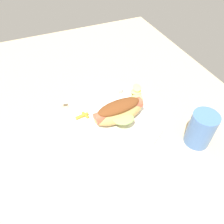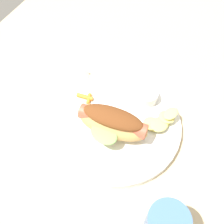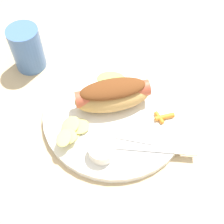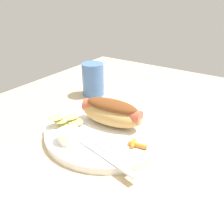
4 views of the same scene
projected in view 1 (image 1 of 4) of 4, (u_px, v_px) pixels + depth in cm
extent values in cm
cube|color=tan|center=(105.00, 116.00, 68.52)|extent=(120.00, 90.00, 1.80)
cylinder|color=white|center=(115.00, 116.00, 66.12)|extent=(28.98, 28.98, 1.60)
ellipsoid|color=tan|center=(119.00, 112.00, 62.48)|extent=(7.84, 15.80, 5.20)
cylinder|color=#C1563D|center=(119.00, 110.00, 61.82)|extent=(4.52, 14.93, 3.26)
ellipsoid|color=brown|center=(119.00, 107.00, 60.77)|extent=(6.01, 13.37, 2.41)
ellipsoid|color=#7FC65B|center=(123.00, 119.00, 59.42)|extent=(5.77, 6.91, 0.77)
cylinder|color=white|center=(115.00, 90.00, 71.38)|extent=(4.88, 4.88, 2.50)
cube|color=silver|center=(93.00, 99.00, 70.02)|extent=(4.18, 13.58, 0.40)
cube|color=silver|center=(66.00, 101.00, 69.28)|extent=(1.00, 3.19, 0.40)
cube|color=silver|center=(66.00, 102.00, 68.97)|extent=(1.00, 3.19, 0.40)
cube|color=silver|center=(66.00, 103.00, 68.66)|extent=(1.00, 3.19, 0.40)
cube|color=silver|center=(93.00, 103.00, 68.80)|extent=(6.44, 15.19, 0.36)
ellipsoid|color=#D8CE6D|center=(136.00, 97.00, 70.55)|extent=(5.24, 5.18, 0.50)
ellipsoid|color=#D8CE6D|center=(134.00, 101.00, 68.76)|extent=(4.37, 5.01, 0.63)
ellipsoid|color=#D8CE6D|center=(138.00, 97.00, 68.77)|extent=(5.24, 4.96, 0.93)
ellipsoid|color=#D8CE6D|center=(136.00, 91.00, 70.52)|extent=(3.78, 4.10, 0.82)
ellipsoid|color=#D8CE6D|center=(137.00, 88.00, 70.51)|extent=(4.41, 3.67, 0.82)
cylinder|color=orange|center=(81.00, 115.00, 64.71)|extent=(1.50, 4.03, 0.99)
cylinder|color=orange|center=(85.00, 115.00, 64.84)|extent=(2.88, 1.70, 0.86)
cylinder|color=#4770B2|center=(201.00, 129.00, 57.01)|extent=(6.82, 6.82, 10.22)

